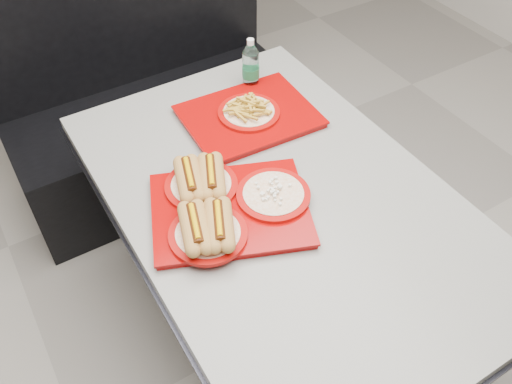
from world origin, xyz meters
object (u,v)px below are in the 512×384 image
tray_near (223,205)px  water_bottle (251,67)px  booth_bench (150,101)px  tray_far (249,114)px  diner_table (281,232)px

tray_near → water_bottle: size_ratio=2.78×
booth_bench → tray_far: size_ratio=3.03×
booth_bench → tray_near: booth_bench is taller
diner_table → booth_bench: size_ratio=1.05×
diner_table → booth_bench: (0.00, 1.09, -0.18)m
booth_bench → water_bottle: bearing=-70.5°
tray_far → water_bottle: bearing=57.2°
tray_near → tray_far: 0.43m
tray_far → diner_table: bearing=-105.4°
booth_bench → water_bottle: (0.20, -0.57, 0.43)m
tray_far → water_bottle: 0.20m
diner_table → tray_near: 0.27m
booth_bench → water_bottle: booth_bench is taller
diner_table → tray_near: (-0.18, 0.03, 0.20)m
water_bottle → diner_table: bearing=-111.3°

